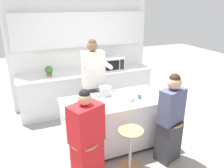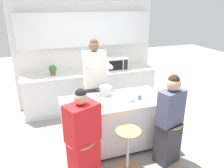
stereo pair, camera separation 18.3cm
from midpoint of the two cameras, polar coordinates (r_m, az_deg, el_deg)
ground_plane at (r=4.06m, az=1.74°, el=-15.57°), size 16.00×16.00×0.00m
wall_back at (r=5.21m, az=-5.76°, el=11.01°), size 3.29×0.22×2.70m
back_counter at (r=5.21m, az=-4.52°, el=-1.46°), size 3.06×0.66×0.90m
kitchen_island at (r=3.81m, az=1.81°, el=-10.13°), size 1.72×0.83×0.88m
bar_stool_leftmost at (r=3.18m, az=-6.10°, el=-19.10°), size 0.38×0.38×0.67m
bar_stool_center at (r=3.37m, az=5.79°, el=-16.48°), size 0.38×0.38×0.67m
bar_stool_rightmost at (r=3.66m, az=15.96°, el=-13.87°), size 0.38×0.38×0.67m
person_cooking at (r=4.10m, az=-3.15°, el=-0.82°), size 0.40×0.59×1.80m
person_wrapped_blanket at (r=3.00m, az=-5.76°, el=-14.58°), size 0.49×0.43×1.41m
person_seated_near at (r=3.47m, az=16.23°, el=-9.94°), size 0.43×0.35×1.45m
cooking_pot at (r=3.75m, az=-0.33°, el=-1.86°), size 0.30×0.21×0.16m
fruit_bowl at (r=3.60m, az=6.14°, el=-3.77°), size 0.18×0.18×0.06m
coffee_cup_near at (r=3.66m, az=8.69°, el=-3.41°), size 0.10×0.07×0.08m
banana_bunch at (r=3.35m, az=-1.75°, el=-5.67°), size 0.18×0.13×0.06m
microwave at (r=5.15m, az=1.93°, el=5.34°), size 0.54×0.34×0.30m
potted_plant at (r=4.90m, az=-14.19°, el=3.66°), size 0.17×0.17×0.23m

